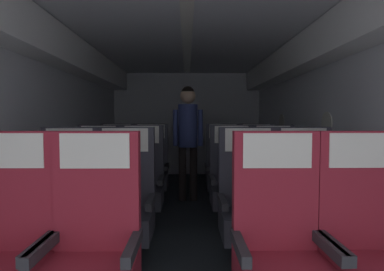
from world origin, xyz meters
name	(u,v)px	position (x,y,z in m)	size (l,w,h in m)	color
ground	(187,227)	(0.00, 3.29, -0.01)	(3.35, 6.97, 0.02)	#23282D
fuselage_shell	(187,86)	(0.00, 3.55, 1.57)	(3.23, 6.62, 2.21)	silver
seat_a_left_window	(3,250)	(-1.01, 1.57, 0.46)	(0.52, 0.47, 1.11)	#38383D
seat_a_left_aisle	(92,251)	(-0.52, 1.56, 0.46)	(0.52, 0.47, 1.11)	#38383D
seat_a_right_aisle	(369,249)	(1.01, 1.56, 0.46)	(0.52, 0.47, 1.11)	#38383D
seat_a_right_window	(280,250)	(0.52, 1.55, 0.46)	(0.52, 0.47, 1.11)	#38383D
seat_b_left_window	(67,206)	(-1.00, 2.47, 0.46)	(0.52, 0.47, 1.11)	#38383D
seat_b_left_aisle	(124,205)	(-0.53, 2.48, 0.46)	(0.52, 0.47, 1.11)	#38383D
seat_b_right_aisle	(306,204)	(1.01, 2.49, 0.46)	(0.52, 0.47, 1.11)	#38383D
seat_b_right_window	(249,205)	(0.53, 2.48, 0.46)	(0.52, 0.47, 1.11)	#38383D
seat_c_left_window	(97,183)	(-1.01, 3.40, 0.46)	(0.52, 0.47, 1.11)	#38383D
seat_c_left_aisle	(141,183)	(-0.52, 3.40, 0.46)	(0.52, 0.47, 1.11)	#38383D
seat_c_right_aisle	(275,182)	(1.01, 3.43, 0.46)	(0.52, 0.47, 1.11)	#38383D
seat_c_right_window	(232,182)	(0.52, 3.41, 0.46)	(0.52, 0.47, 1.11)	#38383D
seat_d_left_window	(116,170)	(-1.01, 4.33, 0.46)	(0.52, 0.47, 1.11)	#38383D
seat_d_left_aisle	(150,169)	(-0.52, 4.34, 0.46)	(0.52, 0.47, 1.11)	#38383D
seat_d_right_aisle	(257,169)	(1.01, 4.33, 0.46)	(0.52, 0.47, 1.11)	#38383D
seat_d_right_window	(223,169)	(0.52, 4.32, 0.46)	(0.52, 0.47, 1.11)	#38383D
flight_attendant	(188,130)	(0.01, 4.40, 1.02)	(0.43, 0.28, 1.65)	black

